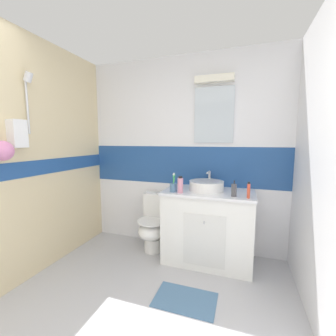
{
  "coord_description": "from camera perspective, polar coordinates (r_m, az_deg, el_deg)",
  "views": [
    {
      "loc": [
        0.75,
        -0.4,
        1.43
      ],
      "look_at": [
        -0.02,
        1.85,
        1.13
      ],
      "focal_mm": 23.59,
      "sensor_mm": 36.0,
      "label": 1
    }
  ],
  "objects": [
    {
      "name": "shampoo_bottle_tall",
      "position": [
        2.46,
        3.2,
        -4.4
      ],
      "size": [
        0.06,
        0.06,
        0.19
      ],
      "color": "pink",
      "rests_on": "vanity_cabinet"
    },
    {
      "name": "bath_mat",
      "position": [
        2.32,
        4.44,
        -30.8
      ],
      "size": [
        0.55,
        0.35,
        0.01
      ],
      "primitive_type": "cube",
      "color": "#4C7299",
      "rests_on": "ground_plane"
    },
    {
      "name": "soap_dispenser",
      "position": [
        2.4,
        16.67,
        -5.5
      ],
      "size": [
        0.05,
        0.05,
        0.17
      ],
      "color": "#4C4C51",
      "rests_on": "vanity_cabinet"
    },
    {
      "name": "toothbrush_cup",
      "position": [
        2.5,
        1.35,
        -4.93
      ],
      "size": [
        0.08,
        0.08,
        0.22
      ],
      "color": "#4C7299",
      "rests_on": "vanity_cabinet"
    },
    {
      "name": "sink_basin",
      "position": [
        2.62,
        9.9,
        -4.4
      ],
      "size": [
        0.4,
        0.44,
        0.21
      ],
      "color": "white",
      "rests_on": "vanity_cabinet"
    },
    {
      "name": "wall_back_tiled",
      "position": [
        2.95,
        4.17,
        3.81
      ],
      "size": [
        3.2,
        0.2,
        2.5
      ],
      "color": "white",
      "rests_on": "ground_plane"
    },
    {
      "name": "wall_left_shower_alcove",
      "position": [
        2.65,
        -33.81,
        2.09
      ],
      "size": [
        0.29,
        3.48,
        2.5
      ],
      "color": "beige",
      "rests_on": "ground_plane"
    },
    {
      "name": "toilet",
      "position": [
        2.97,
        -3.58,
        -14.23
      ],
      "size": [
        0.37,
        0.5,
        0.74
      ],
      "color": "white",
      "rests_on": "ground_plane"
    },
    {
      "name": "toothpaste_tube_upright",
      "position": [
        2.37,
        20.1,
        -5.48
      ],
      "size": [
        0.03,
        0.03,
        0.17
      ],
      "color": "#D84C33",
      "rests_on": "vanity_cabinet"
    },
    {
      "name": "vanity_cabinet",
      "position": [
        2.73,
        10.3,
        -14.51
      ],
      "size": [
        1.02,
        0.59,
        0.85
      ],
      "color": "white",
      "rests_on": "ground_plane"
    },
    {
      "name": "ground_plane",
      "position": [
        2.29,
        -5.81,
        -32.22
      ],
      "size": [
        3.2,
        3.48,
        0.04
      ],
      "primitive_type": "cube",
      "color": "#B2B2B7"
    }
  ]
}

